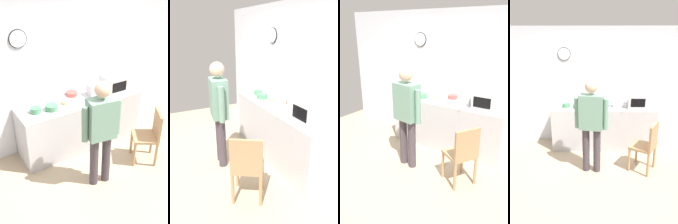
% 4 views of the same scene
% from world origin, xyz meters
% --- Properties ---
extents(ground_plane, '(6.00, 6.00, 0.00)m').
position_xyz_m(ground_plane, '(0.00, 0.00, 0.00)').
color(ground_plane, tan).
extents(back_wall, '(5.40, 0.13, 2.60)m').
position_xyz_m(back_wall, '(-0.00, 1.60, 1.30)').
color(back_wall, silver).
rests_on(back_wall, ground_plane).
extents(kitchen_counter, '(2.23, 0.62, 0.92)m').
position_xyz_m(kitchen_counter, '(0.10, 1.22, 0.46)').
color(kitchen_counter, '#B7B7BC').
rests_on(kitchen_counter, ground_plane).
extents(microwave, '(0.50, 0.39, 0.30)m').
position_xyz_m(microwave, '(0.86, 1.23, 1.07)').
color(microwave, silver).
rests_on(microwave, kitchen_counter).
extents(sandwich_plate, '(0.27, 0.27, 0.07)m').
position_xyz_m(sandwich_plate, '(-0.21, 1.20, 0.94)').
color(sandwich_plate, white).
rests_on(sandwich_plate, kitchen_counter).
extents(salad_bowl, '(0.19, 0.19, 0.07)m').
position_xyz_m(salad_bowl, '(0.06, 1.44, 0.96)').
color(salad_bowl, '#C64C42').
rests_on(salad_bowl, kitchen_counter).
extents(cereal_bowl, '(0.20, 0.20, 0.09)m').
position_xyz_m(cereal_bowl, '(-0.47, 1.16, 0.97)').
color(cereal_bowl, '#4C8E60').
rests_on(cereal_bowl, kitchen_counter).
extents(mixing_bowl, '(0.17, 0.17, 0.09)m').
position_xyz_m(mixing_bowl, '(-0.72, 1.21, 0.97)').
color(mixing_bowl, '#4C8E60').
rests_on(mixing_bowl, kitchen_counter).
extents(toaster, '(0.22, 0.18, 0.20)m').
position_xyz_m(toaster, '(0.41, 1.26, 1.02)').
color(toaster, silver).
rests_on(toaster, kitchen_counter).
extents(fork_utensil, '(0.15, 0.12, 0.01)m').
position_xyz_m(fork_utensil, '(0.92, 1.49, 0.93)').
color(fork_utensil, silver).
rests_on(fork_utensil, kitchen_counter).
extents(spoon_utensil, '(0.07, 0.17, 0.01)m').
position_xyz_m(spoon_utensil, '(0.44, 0.96, 0.93)').
color(spoon_utensil, silver).
rests_on(spoon_utensil, kitchen_counter).
extents(person_standing, '(0.58, 0.30, 1.70)m').
position_xyz_m(person_standing, '(-0.15, 0.22, 0.99)').
color(person_standing, '#40373F').
rests_on(person_standing, ground_plane).
extents(wooden_chair, '(0.55, 0.55, 0.94)m').
position_xyz_m(wooden_chair, '(0.85, 0.23, 0.52)').
color(wooden_chair, '#A87F56').
rests_on(wooden_chair, ground_plane).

